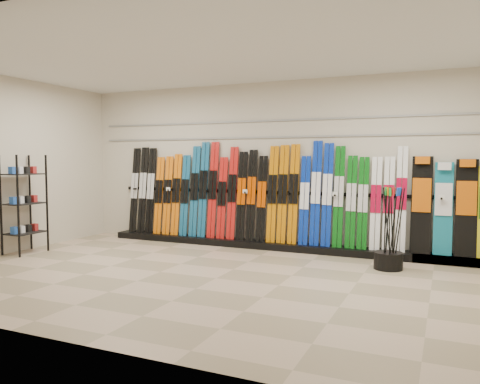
% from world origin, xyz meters
% --- Properties ---
extents(floor, '(8.00, 8.00, 0.00)m').
position_xyz_m(floor, '(0.00, 0.00, 0.00)').
color(floor, gray).
rests_on(floor, ground).
extents(back_wall, '(8.00, 0.00, 8.00)m').
position_xyz_m(back_wall, '(0.00, 2.50, 1.50)').
color(back_wall, beige).
rests_on(back_wall, floor).
extents(left_wall, '(0.00, 5.00, 5.00)m').
position_xyz_m(left_wall, '(-4.00, 0.00, 1.50)').
color(left_wall, beige).
rests_on(left_wall, floor).
extents(ceiling, '(8.00, 8.00, 0.00)m').
position_xyz_m(ceiling, '(0.00, 0.00, 3.00)').
color(ceiling, silver).
rests_on(ceiling, back_wall).
extents(ski_rack_base, '(8.00, 0.40, 0.12)m').
position_xyz_m(ski_rack_base, '(0.22, 2.28, 0.06)').
color(ski_rack_base, black).
rests_on(ski_rack_base, floor).
extents(skis, '(5.37, 0.25, 1.81)m').
position_xyz_m(skis, '(-0.46, 2.34, 0.95)').
color(skis, black).
rests_on(skis, ski_rack_base).
extents(snowboards, '(1.59, 0.24, 1.53)m').
position_xyz_m(snowboards, '(3.09, 2.35, 0.85)').
color(snowboards, black).
rests_on(snowboards, ski_rack_base).
extents(accessory_rack, '(0.40, 0.60, 1.68)m').
position_xyz_m(accessory_rack, '(-3.75, 0.20, 0.84)').
color(accessory_rack, black).
rests_on(accessory_rack, floor).
extents(pole_bin, '(0.41, 0.41, 0.25)m').
position_xyz_m(pole_bin, '(2.06, 1.49, 0.12)').
color(pole_bin, black).
rests_on(pole_bin, floor).
extents(ski_poles, '(0.30, 0.30, 1.18)m').
position_xyz_m(ski_poles, '(2.08, 1.45, 0.61)').
color(ski_poles, black).
rests_on(ski_poles, pole_bin).
extents(slatwall_rail_0, '(7.60, 0.02, 0.03)m').
position_xyz_m(slatwall_rail_0, '(0.00, 2.48, 2.00)').
color(slatwall_rail_0, gray).
rests_on(slatwall_rail_0, back_wall).
extents(slatwall_rail_1, '(7.60, 0.02, 0.03)m').
position_xyz_m(slatwall_rail_1, '(0.00, 2.48, 2.30)').
color(slatwall_rail_1, gray).
rests_on(slatwall_rail_1, back_wall).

